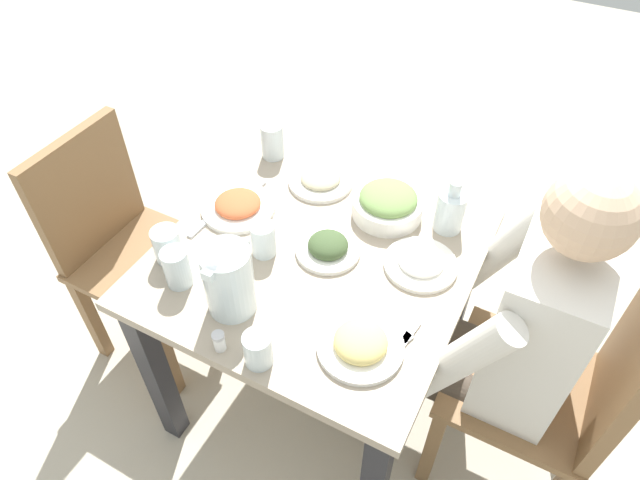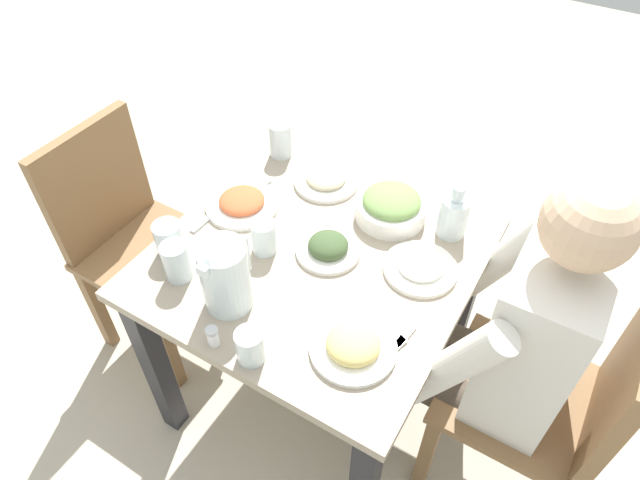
{
  "view_description": "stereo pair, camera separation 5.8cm",
  "coord_description": "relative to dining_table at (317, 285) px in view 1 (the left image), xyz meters",
  "views": [
    {
      "loc": [
        -0.91,
        -0.49,
        1.81
      ],
      "look_at": [
        0.0,
        -0.01,
        0.77
      ],
      "focal_mm": 31.22,
      "sensor_mm": 36.0,
      "label": 1
    },
    {
      "loc": [
        -0.88,
        -0.54,
        1.81
      ],
      "look_at": [
        0.0,
        -0.01,
        0.77
      ],
      "focal_mm": 31.22,
      "sensor_mm": 36.0,
      "label": 2
    }
  ],
  "objects": [
    {
      "name": "salt_shaker",
      "position": [
        -0.37,
        0.05,
        0.16
      ],
      "size": [
        0.03,
        0.03,
        0.05
      ],
      "color": "white",
      "rests_on": "dining_table"
    },
    {
      "name": "plate_yoghurt",
      "position": [
        0.09,
        -0.27,
        0.15
      ],
      "size": [
        0.2,
        0.2,
        0.04
      ],
      "color": "white",
      "rests_on": "dining_table"
    },
    {
      "name": "knife_far",
      "position": [
        -0.18,
        -0.31,
        0.14
      ],
      "size": [
        0.19,
        0.04,
        0.01
      ],
      "primitive_type": "cube",
      "rotation": [
        0.0,
        0.0,
        -0.13
      ],
      "color": "silver",
      "rests_on": "dining_table"
    },
    {
      "name": "plate_fries",
      "position": [
        -0.22,
        -0.23,
        0.15
      ],
      "size": [
        0.2,
        0.2,
        0.05
      ],
      "color": "white",
      "rests_on": "dining_table"
    },
    {
      "name": "diner_near",
      "position": [
        0.05,
        -0.5,
        0.05
      ],
      "size": [
        0.48,
        0.53,
        1.16
      ],
      "color": "silver",
      "rests_on": "ground_plane"
    },
    {
      "name": "chair_near",
      "position": [
        0.05,
        -0.7,
        -0.09
      ],
      "size": [
        0.4,
        0.4,
        0.87
      ],
      "color": "olive",
      "rests_on": "ground_plane"
    },
    {
      "name": "plate_rice_curry",
      "position": [
        0.05,
        0.29,
        0.15
      ],
      "size": [
        0.22,
        0.22,
        0.04
      ],
      "color": "white",
      "rests_on": "dining_table"
    },
    {
      "name": "water_glass_far_right",
      "position": [
        -0.25,
        0.26,
        0.19
      ],
      "size": [
        0.07,
        0.07,
        0.11
      ],
      "primitive_type": "cylinder",
      "color": "silver",
      "rests_on": "dining_table"
    },
    {
      "name": "water_glass_center",
      "position": [
        -0.36,
        -0.04,
        0.18
      ],
      "size": [
        0.07,
        0.07,
        0.09
      ],
      "primitive_type": "cylinder",
      "color": "silver",
      "rests_on": "dining_table"
    },
    {
      "name": "knife_near",
      "position": [
        -0.02,
        0.34,
        0.14
      ],
      "size": [
        0.19,
        0.03,
        0.01
      ],
      "primitive_type": "cube",
      "rotation": [
        0.0,
        0.0,
        -0.05
      ],
      "color": "silver",
      "rests_on": "dining_table"
    },
    {
      "name": "ground_plane",
      "position": [
        0.0,
        0.0,
        -0.58
      ],
      "size": [
        8.0,
        8.0,
        0.0
      ],
      "primitive_type": "plane",
      "color": "#B7AD99"
    },
    {
      "name": "plate_beans",
      "position": [
        0.27,
        0.13,
        0.15
      ],
      "size": [
        0.2,
        0.2,
        0.04
      ],
      "color": "white",
      "rests_on": "dining_table"
    },
    {
      "name": "water_glass_far_left",
      "position": [
        -0.06,
        0.13,
        0.18
      ],
      "size": [
        0.07,
        0.07,
        0.1
      ],
      "primitive_type": "cylinder",
      "color": "silver",
      "rests_on": "dining_table"
    },
    {
      "name": "fork_far",
      "position": [
        -0.21,
        -0.29,
        0.14
      ],
      "size": [
        0.17,
        0.08,
        0.01
      ],
      "primitive_type": "cube",
      "rotation": [
        0.0,
        0.0,
        -0.36
      ],
      "color": "silver",
      "rests_on": "dining_table"
    },
    {
      "name": "water_pitcher",
      "position": [
        -0.25,
        0.1,
        0.23
      ],
      "size": [
        0.16,
        0.12,
        0.19
      ],
      "color": "silver",
      "rests_on": "dining_table"
    },
    {
      "name": "salad_bowl",
      "position": [
        0.23,
        -0.11,
        0.17
      ],
      "size": [
        0.2,
        0.2,
        0.09
      ],
      "color": "white",
      "rests_on": "dining_table"
    },
    {
      "name": "dining_table",
      "position": [
        0.0,
        0.0,
        0.0
      ],
      "size": [
        0.82,
        0.82,
        0.72
      ],
      "color": "gray",
      "rests_on": "ground_plane"
    },
    {
      "name": "chair_far",
      "position": [
        -0.07,
        0.7,
        -0.09
      ],
      "size": [
        0.4,
        0.4,
        0.87
      ],
      "color": "olive",
      "rests_on": "ground_plane"
    },
    {
      "name": "plate_dolmas",
      "position": [
        0.02,
        -0.03,
        0.15
      ],
      "size": [
        0.18,
        0.18,
        0.05
      ],
      "color": "white",
      "rests_on": "dining_table"
    },
    {
      "name": "water_glass_near_right",
      "position": [
        0.32,
        0.33,
        0.19
      ],
      "size": [
        0.07,
        0.07,
        0.11
      ],
      "primitive_type": "cylinder",
      "color": "silver",
      "rests_on": "dining_table"
    },
    {
      "name": "water_glass_near_left",
      "position": [
        -0.2,
        0.34,
        0.18
      ],
      "size": [
        0.08,
        0.08,
        0.1
      ],
      "primitive_type": "cylinder",
      "color": "silver",
      "rests_on": "dining_table"
    },
    {
      "name": "fork_near",
      "position": [
        0.1,
        0.3,
        0.14
      ],
      "size": [
        0.17,
        0.05,
        0.01
      ],
      "primitive_type": "cube",
      "rotation": [
        0.0,
        0.0,
        -0.16
      ],
      "color": "silver",
      "rests_on": "dining_table"
    },
    {
      "name": "oil_carafe",
      "position": [
        0.26,
        -0.28,
        0.19
      ],
      "size": [
        0.08,
        0.08,
        0.16
      ],
      "color": "silver",
      "rests_on": "dining_table"
    }
  ]
}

